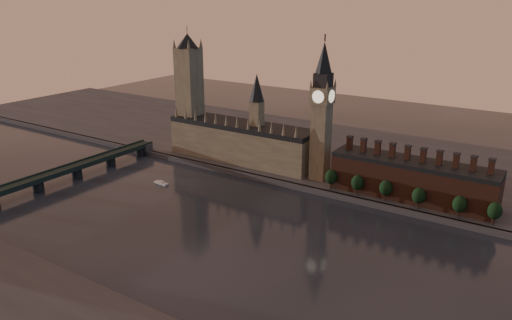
{
  "coord_description": "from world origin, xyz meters",
  "views": [
    {
      "loc": [
        164.67,
        -213.73,
        137.36
      ],
      "look_at": [
        -11.4,
        55.0,
        30.19
      ],
      "focal_mm": 35.0,
      "sensor_mm": 36.0,
      "label": 1
    }
  ],
  "objects_px": {
    "river_boat": "(161,183)",
    "westminster_bridge": "(54,176)",
    "victoria_tower": "(189,89)",
    "big_ben": "(322,110)"
  },
  "relations": [
    {
      "from": "victoria_tower",
      "to": "river_boat",
      "type": "height_order",
      "value": "victoria_tower"
    },
    {
      "from": "big_ben",
      "to": "westminster_bridge",
      "type": "bearing_deg",
      "value": -145.67
    },
    {
      "from": "victoria_tower",
      "to": "river_boat",
      "type": "distance_m",
      "value": 97.55
    },
    {
      "from": "westminster_bridge",
      "to": "river_boat",
      "type": "bearing_deg",
      "value": 34.84
    },
    {
      "from": "big_ben",
      "to": "river_boat",
      "type": "bearing_deg",
      "value": -146.0
    },
    {
      "from": "big_ben",
      "to": "river_boat",
      "type": "distance_m",
      "value": 132.57
    },
    {
      "from": "victoria_tower",
      "to": "westminster_bridge",
      "type": "distance_m",
      "value": 133.21
    },
    {
      "from": "westminster_bridge",
      "to": "river_boat",
      "type": "distance_m",
      "value": 79.86
    },
    {
      "from": "river_boat",
      "to": "westminster_bridge",
      "type": "bearing_deg",
      "value": -140.89
    },
    {
      "from": "victoria_tower",
      "to": "big_ben",
      "type": "height_order",
      "value": "victoria_tower"
    }
  ]
}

